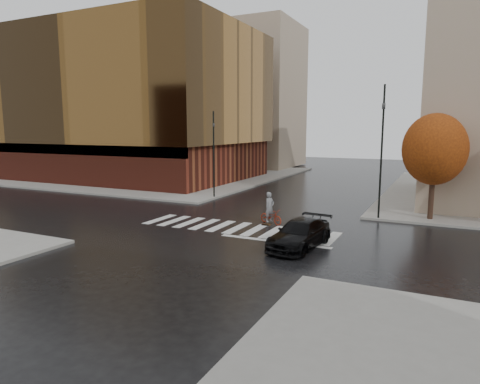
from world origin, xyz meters
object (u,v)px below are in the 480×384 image
object	(u,v)px
traffic_light_nw	(214,149)
fire_hydrant	(189,188)
sedan	(300,234)
cyclist	(271,213)
traffic_light_ne	(382,141)

from	to	relation	value
traffic_light_nw	fire_hydrant	distance (m)	4.76
sedan	cyclist	bearing A→B (deg)	133.75
traffic_light_ne	fire_hydrant	xyz separation A→B (m)	(-16.44, 3.70, -4.40)
sedan	cyclist	size ratio (longest dim) A/B	2.40
cyclist	sedan	bearing A→B (deg)	-119.72
sedan	traffic_light_ne	bearing A→B (deg)	78.90
cyclist	traffic_light_nw	world-z (taller)	traffic_light_nw
sedan	traffic_light_ne	distance (m)	9.51
fire_hydrant	cyclist	bearing A→B (deg)	-35.45
fire_hydrant	traffic_light_ne	bearing A→B (deg)	-12.68
sedan	traffic_light_nw	bearing A→B (deg)	141.38
traffic_light_nw	traffic_light_ne	bearing A→B (deg)	61.21
cyclist	fire_hydrant	xyz separation A→B (m)	(-10.69, 7.62, -0.11)
cyclist	traffic_light_ne	world-z (taller)	traffic_light_ne
sedan	traffic_light_nw	xyz separation A→B (m)	(-10.82, 10.80, 3.36)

